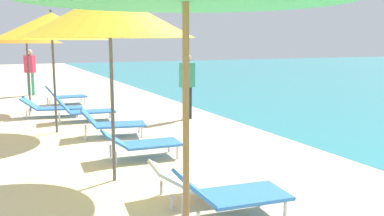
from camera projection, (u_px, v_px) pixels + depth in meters
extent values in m
cylinder|color=olive|center=(186.00, 159.00, 3.11)|extent=(0.05, 0.05, 2.29)
cube|color=blue|center=(245.00, 195.00, 4.82)|extent=(1.01, 0.70, 0.04)
cube|color=blue|center=(193.00, 188.00, 4.59)|extent=(0.39, 0.65, 0.31)
cylinder|color=silver|center=(263.00, 195.00, 5.21)|extent=(0.04, 0.04, 0.25)
cylinder|color=silver|center=(285.00, 211.00, 4.73)|extent=(0.04, 0.04, 0.25)
cylinder|color=silver|center=(183.00, 206.00, 4.87)|extent=(0.04, 0.04, 0.25)
cylinder|color=#4C4C51|center=(113.00, 111.00, 5.97)|extent=(0.05, 0.05, 2.06)
cone|color=yellow|center=(110.00, 15.00, 5.76)|extent=(2.37, 2.37, 0.63)
cube|color=blue|center=(152.00, 144.00, 7.30)|extent=(1.01, 0.65, 0.04)
cube|color=blue|center=(114.00, 139.00, 7.05)|extent=(0.41, 0.61, 0.27)
cylinder|color=silver|center=(169.00, 146.00, 7.69)|extent=(0.04, 0.04, 0.22)
cylinder|color=silver|center=(178.00, 152.00, 7.24)|extent=(0.04, 0.04, 0.22)
cylinder|color=silver|center=(110.00, 151.00, 7.31)|extent=(0.04, 0.04, 0.22)
cylinder|color=silver|center=(116.00, 158.00, 6.86)|extent=(0.04, 0.04, 0.22)
cube|color=white|center=(221.00, 180.00, 5.50)|extent=(1.13, 0.76, 0.04)
cube|color=white|center=(168.00, 175.00, 5.26)|extent=(0.48, 0.68, 0.28)
cylinder|color=silver|center=(242.00, 179.00, 5.90)|extent=(0.04, 0.04, 0.19)
cylinder|color=silver|center=(260.00, 192.00, 5.39)|extent=(0.04, 0.04, 0.19)
cylinder|color=silver|center=(161.00, 188.00, 5.55)|extent=(0.04, 0.04, 0.19)
cylinder|color=silver|center=(172.00, 202.00, 5.04)|extent=(0.04, 0.04, 0.19)
cylinder|color=#4C4C51|center=(55.00, 87.00, 9.18)|extent=(0.05, 0.05, 2.04)
cone|color=yellow|center=(51.00, 26.00, 8.98)|extent=(2.42, 2.42, 0.58)
sphere|color=#4C4C51|center=(51.00, 11.00, 8.92)|extent=(0.06, 0.06, 0.06)
cube|color=blue|center=(93.00, 112.00, 10.69)|extent=(1.19, 0.69, 0.04)
cube|color=blue|center=(63.00, 105.00, 10.43)|extent=(0.40, 0.60, 0.41)
cylinder|color=silver|center=(110.00, 114.00, 11.07)|extent=(0.04, 0.04, 0.21)
cylinder|color=silver|center=(112.00, 117.00, 10.64)|extent=(0.04, 0.04, 0.21)
cylinder|color=silver|center=(59.00, 117.00, 10.67)|extent=(0.04, 0.04, 0.21)
cylinder|color=silver|center=(60.00, 120.00, 10.24)|extent=(0.04, 0.04, 0.21)
cube|color=blue|center=(121.00, 125.00, 8.95)|extent=(1.14, 0.80, 0.04)
cube|color=blue|center=(88.00, 117.00, 8.76)|extent=(0.42, 0.66, 0.37)
cylinder|color=silver|center=(139.00, 127.00, 9.31)|extent=(0.04, 0.04, 0.23)
cylinder|color=silver|center=(142.00, 132.00, 8.82)|extent=(0.04, 0.04, 0.23)
cylinder|color=silver|center=(86.00, 130.00, 9.04)|extent=(0.04, 0.04, 0.23)
cylinder|color=silver|center=(86.00, 135.00, 8.55)|extent=(0.04, 0.04, 0.23)
cylinder|color=#4C4C51|center=(29.00, 78.00, 11.94)|extent=(0.05, 0.05, 1.95)
cone|color=orange|center=(26.00, 36.00, 11.76)|extent=(2.01, 2.01, 0.40)
sphere|color=#4C4C51|center=(26.00, 28.00, 11.72)|extent=(0.06, 0.06, 0.06)
cube|color=blue|center=(70.00, 97.00, 13.52)|extent=(0.99, 0.64, 0.04)
cube|color=blue|center=(50.00, 92.00, 13.22)|extent=(0.30, 0.62, 0.36)
cylinder|color=silver|center=(81.00, 99.00, 13.93)|extent=(0.04, 0.04, 0.22)
cylinder|color=silver|center=(84.00, 101.00, 13.48)|extent=(0.04, 0.04, 0.22)
cylinder|color=silver|center=(48.00, 101.00, 13.47)|extent=(0.04, 0.04, 0.22)
cylinder|color=silver|center=(50.00, 103.00, 13.02)|extent=(0.04, 0.04, 0.22)
cube|color=blue|center=(60.00, 108.00, 11.30)|extent=(1.24, 0.79, 0.04)
cube|color=blue|center=(29.00, 103.00, 11.11)|extent=(0.53, 0.63, 0.32)
cylinder|color=silver|center=(78.00, 111.00, 11.64)|extent=(0.04, 0.04, 0.20)
cylinder|color=silver|center=(78.00, 113.00, 11.20)|extent=(0.04, 0.04, 0.20)
cylinder|color=silver|center=(29.00, 112.00, 11.36)|extent=(0.04, 0.04, 0.20)
cylinder|color=silver|center=(27.00, 115.00, 10.92)|extent=(0.04, 0.04, 0.20)
cylinder|color=#262628|center=(185.00, 104.00, 10.81)|extent=(0.11, 0.11, 0.84)
cylinder|color=#262628|center=(190.00, 103.00, 10.92)|extent=(0.11, 0.11, 0.84)
cube|color=#3F9972|center=(187.00, 75.00, 10.75)|extent=(0.40, 0.30, 0.63)
sphere|color=#D8A87F|center=(187.00, 58.00, 10.68)|extent=(0.23, 0.23, 0.23)
cylinder|color=#3F9972|center=(33.00, 84.00, 15.64)|extent=(0.11, 0.11, 0.85)
cylinder|color=#3F9972|center=(29.00, 84.00, 15.67)|extent=(0.11, 0.11, 0.85)
cube|color=#D8334C|center=(30.00, 64.00, 15.54)|extent=(0.42, 0.39, 0.64)
sphere|color=#D8A87F|center=(29.00, 52.00, 15.47)|extent=(0.23, 0.23, 0.23)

